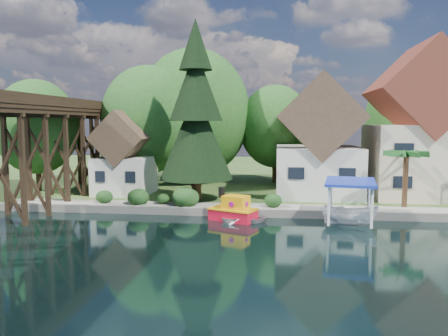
{
  "coord_description": "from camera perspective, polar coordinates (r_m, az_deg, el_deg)",
  "views": [
    {
      "loc": [
        3.28,
        -25.04,
        7.25
      ],
      "look_at": [
        -0.52,
        6.0,
        3.97
      ],
      "focal_mm": 35.0,
      "sensor_mm": 36.0,
      "label": 1
    }
  ],
  "objects": [
    {
      "name": "trestle_bridge",
      "position": [
        35.89,
        -25.56,
        2.37
      ],
      "size": [
        4.12,
        44.18,
        9.3
      ],
      "color": "black",
      "rests_on": "ground"
    },
    {
      "name": "shrubs",
      "position": [
        35.7,
        -5.89,
        -3.74
      ],
      "size": [
        15.76,
        2.47,
        1.7
      ],
      "color": "#1A3B15",
      "rests_on": "bank"
    },
    {
      "name": "bank",
      "position": [
        59.55,
        3.76,
        -0.77
      ],
      "size": [
        140.0,
        52.0,
        0.5
      ],
      "primitive_type": "cube",
      "color": "#2F4D1F",
      "rests_on": "ground"
    },
    {
      "name": "conifer",
      "position": [
        37.48,
        -3.68,
        7.0
      ],
      "size": [
        6.25,
        6.25,
        15.4
      ],
      "color": "#382314",
      "rests_on": "bank"
    },
    {
      "name": "palm_tree",
      "position": [
        37.12,
        22.71,
        1.55
      ],
      "size": [
        3.67,
        3.67,
        4.78
      ],
      "color": "#382314",
      "rests_on": "bank"
    },
    {
      "name": "shed",
      "position": [
        42.18,
        -12.85,
        1.19
      ],
      "size": [
        5.09,
        5.4,
        7.85
      ],
      "color": "silver",
      "rests_on": "bank"
    },
    {
      "name": "seawall",
      "position": [
        33.77,
        8.09,
        -5.92
      ],
      "size": [
        60.0,
        0.4,
        0.62
      ],
      "primitive_type": "cube",
      "color": "slate",
      "rests_on": "ground"
    },
    {
      "name": "tugboat",
      "position": [
        32.44,
        1.28,
        -5.58
      ],
      "size": [
        3.88,
        3.08,
        2.48
      ],
      "color": "red",
      "rests_on": "ground"
    },
    {
      "name": "boat_white_a",
      "position": [
        32.09,
        2.8,
        -6.42
      ],
      "size": [
        3.62,
        2.73,
        0.71
      ],
      "primitive_type": "imported",
      "rotation": [
        0.0,
        0.0,
        1.66
      ],
      "color": "white",
      "rests_on": "ground"
    },
    {
      "name": "house_left",
      "position": [
        41.26,
        12.15,
        2.93
      ],
      "size": [
        7.64,
        8.64,
        11.02
      ],
      "color": "silver",
      "rests_on": "bank"
    },
    {
      "name": "promenade",
      "position": [
        35.1,
        11.33,
        -5.16
      ],
      "size": [
        50.0,
        2.6,
        0.06
      ],
      "primitive_type": "cube",
      "color": "gray",
      "rests_on": "bank"
    },
    {
      "name": "boat_canopy",
      "position": [
        32.31,
        16.1,
        -4.76
      ],
      "size": [
        4.13,
        5.35,
        3.15
      ],
      "color": "white",
      "rests_on": "ground"
    },
    {
      "name": "ground",
      "position": [
        26.28,
        -0.48,
        -10.02
      ],
      "size": [
        140.0,
        140.0,
        0.0
      ],
      "primitive_type": "plane",
      "color": "black",
      "rests_on": "ground"
    },
    {
      "name": "house_center",
      "position": [
        43.45,
        24.06,
        4.38
      ],
      "size": [
        8.65,
        9.18,
        13.89
      ],
      "color": "beige",
      "rests_on": "bank"
    },
    {
      "name": "bg_trees",
      "position": [
        46.35,
        4.17,
        6.03
      ],
      "size": [
        49.9,
        13.3,
        10.57
      ],
      "color": "#382314",
      "rests_on": "bank"
    }
  ]
}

